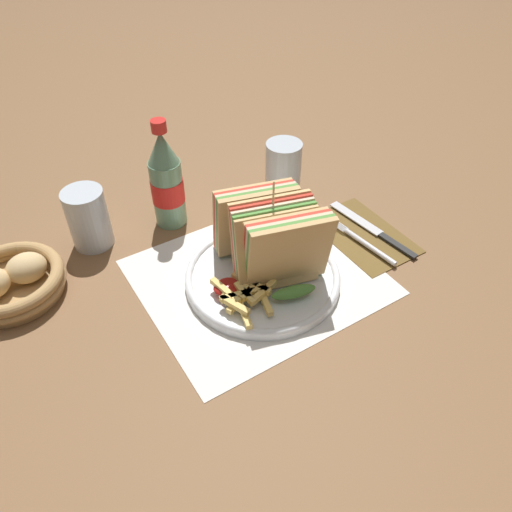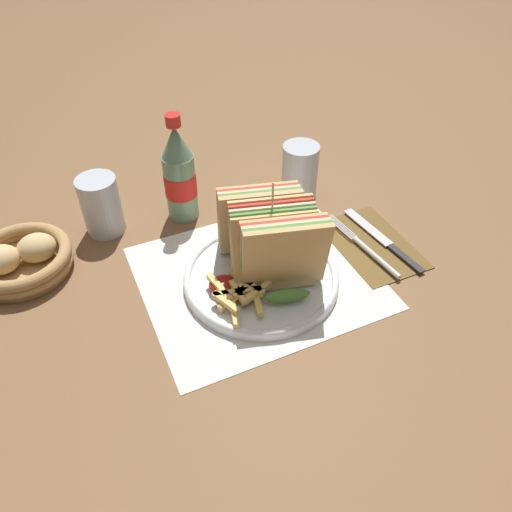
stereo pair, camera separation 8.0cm
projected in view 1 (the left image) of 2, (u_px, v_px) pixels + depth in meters
name	position (u px, v px, depth m)	size (l,w,h in m)	color
ground_plane	(243.00, 281.00, 0.82)	(4.00, 4.00, 0.00)	brown
placemat	(258.00, 277.00, 0.82)	(0.37, 0.32, 0.00)	silver
plate_main	(263.00, 277.00, 0.81)	(0.25, 0.25, 0.02)	white
club_sandwich	(272.00, 238.00, 0.77)	(0.15, 0.19, 0.17)	tan
fries_pile	(246.00, 295.00, 0.75)	(0.09, 0.11, 0.02)	#E5C166
ketchup_blob	(227.00, 287.00, 0.77)	(0.04, 0.04, 0.02)	maroon
napkin	(363.00, 234.00, 0.90)	(0.12, 0.19, 0.00)	brown
fork	(361.00, 241.00, 0.88)	(0.03, 0.19, 0.01)	silver
knife	(373.00, 229.00, 0.91)	(0.04, 0.20, 0.00)	black
coke_bottle_near	(167.00, 181.00, 0.88)	(0.06, 0.06, 0.20)	slate
glass_near	(283.00, 172.00, 0.97)	(0.07, 0.07, 0.11)	silver
glass_far	(89.00, 222.00, 0.86)	(0.07, 0.07, 0.11)	silver
bread_basket	(11.00, 281.00, 0.78)	(0.16, 0.16, 0.06)	#AD8451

